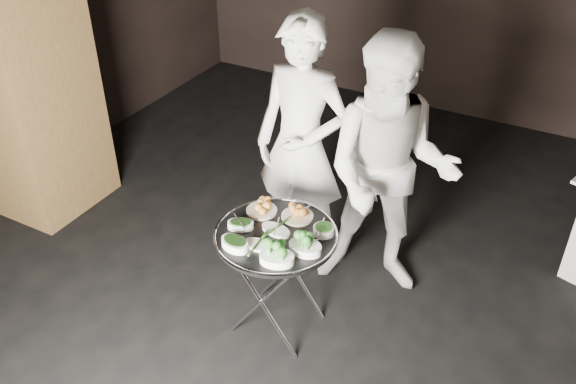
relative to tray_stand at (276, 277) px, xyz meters
The scene contains 16 objects.
floor 0.47m from the tray_stand, 22.38° to the left, with size 6.00×7.00×0.05m, color black.
column_left 2.66m from the tray_stand, behind, with size 0.80×0.80×3.00m, color brown.
tray_stand is the anchor object (origin of this frame).
serving_tray 0.33m from the tray_stand, 90.00° to the left, with size 0.73×0.73×0.04m.
potato_plate_a 0.44m from the tray_stand, 140.87° to the left, with size 0.19×0.19×0.07m.
potato_plate_b 0.42m from the tray_stand, 79.82° to the left, with size 0.20×0.20×0.07m.
greens_bowl 0.46m from the tray_stand, 28.97° to the left, with size 0.12×0.12×0.07m.
asparagus_plate_a 0.35m from the tray_stand, 118.48° to the left, with size 0.21×0.14×0.04m.
asparagus_plate_b 0.38m from the tray_stand, 102.11° to the right, with size 0.19×0.12×0.04m.
spinach_bowl_a 0.43m from the tray_stand, 167.20° to the right, with size 0.18×0.16×0.06m.
spinach_bowl_b 0.45m from the tray_stand, 123.09° to the right, with size 0.20×0.15×0.07m.
broccoli_bowl_a 0.44m from the tray_stand, 15.08° to the right, with size 0.20×0.16×0.08m.
broccoli_bowl_b 0.45m from the tray_stand, 59.31° to the right, with size 0.23×0.19×0.08m.
serving_utensils 0.39m from the tray_stand, 76.29° to the left, with size 0.57×0.42×0.01m.
waiter_left 0.91m from the tray_stand, 106.22° to the left, with size 0.66×0.43×1.81m, color silver.
waiter_right 0.96m from the tray_stand, 59.24° to the left, with size 0.88×0.68×1.80m, color silver.
Camera 1 is at (1.22, -2.52, 2.94)m, focal length 38.00 mm.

